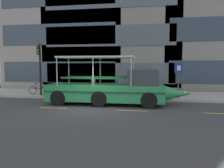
{
  "coord_description": "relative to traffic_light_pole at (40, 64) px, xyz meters",
  "views": [
    {
      "loc": [
        3.15,
        -12.53,
        2.59
      ],
      "look_at": [
        0.83,
        2.17,
        1.3
      ],
      "focal_mm": 34.08,
      "sensor_mm": 36.0,
      "label": 1
    }
  ],
  "objects": [
    {
      "name": "pedestrian_near_bow",
      "position": [
        8.91,
        0.7,
        -1.64
      ],
      "size": [
        0.33,
        0.32,
        1.5
      ],
      "color": "black",
      "rests_on": "sidewalk"
    },
    {
      "name": "traffic_light_pole",
      "position": [
        0.0,
        0.0,
        0.0
      ],
      "size": [
        0.24,
        0.46,
        4.2
      ],
      "color": "black",
      "rests_on": "sidewalk"
    },
    {
      "name": "curb_edge",
      "position": [
        5.38,
        -0.61,
        -2.63
      ],
      "size": [
        32.0,
        0.18,
        0.18
      ],
      "primitive_type": "cube",
      "color": "#B2ADA3",
      "rests_on": "ground_plane"
    },
    {
      "name": "duck_tour_boat",
      "position": [
        6.4,
        -2.23,
        -1.69
      ],
      "size": [
        9.63,
        2.53,
        3.2
      ],
      "color": "#2D9351",
      "rests_on": "ground_plane"
    },
    {
      "name": "sidewalk",
      "position": [
        5.38,
        1.88,
        -2.63
      ],
      "size": [
        32.0,
        4.8,
        0.18
      ],
      "primitive_type": "cube",
      "color": "#A8A59E",
      "rests_on": "ground_plane"
    },
    {
      "name": "pedestrian_mid_right",
      "position": [
        4.35,
        0.46,
        -1.52
      ],
      "size": [
        0.26,
        0.47,
        1.68
      ],
      "color": "black",
      "rests_on": "sidewalk"
    },
    {
      "name": "ground_plane",
      "position": [
        5.38,
        -3.72,
        -2.72
      ],
      "size": [
        120.0,
        120.0,
        0.0
      ],
      "primitive_type": "plane",
      "color": "#3D3D3F"
    },
    {
      "name": "lane_centreline",
      "position": [
        5.38,
        -4.14,
        -2.72
      ],
      "size": [
        25.8,
        0.12,
        0.01
      ],
      "color": "#DBD64C",
      "rests_on": "ground_plane"
    },
    {
      "name": "parking_sign",
      "position": [
        10.97,
        0.14,
        -0.77
      ],
      "size": [
        0.6,
        0.12,
        2.61
      ],
      "color": "#4C4F54",
      "rests_on": "sidewalk"
    },
    {
      "name": "leaned_bicycle",
      "position": [
        -0.28,
        0.18,
        -2.16
      ],
      "size": [
        1.74,
        0.46,
        0.96
      ],
      "color": "black",
      "rests_on": "sidewalk"
    },
    {
      "name": "curb_guardrail",
      "position": [
        5.76,
        -0.27,
        -2.01
      ],
      "size": [
        10.65,
        0.09,
        0.78
      ],
      "color": "#9EA0A8",
      "rests_on": "sidewalk"
    },
    {
      "name": "pedestrian_mid_left",
      "position": [
        6.19,
        0.79,
        -1.61
      ],
      "size": [
        0.21,
        0.44,
        1.54
      ],
      "color": "black",
      "rests_on": "sidewalk"
    }
  ]
}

